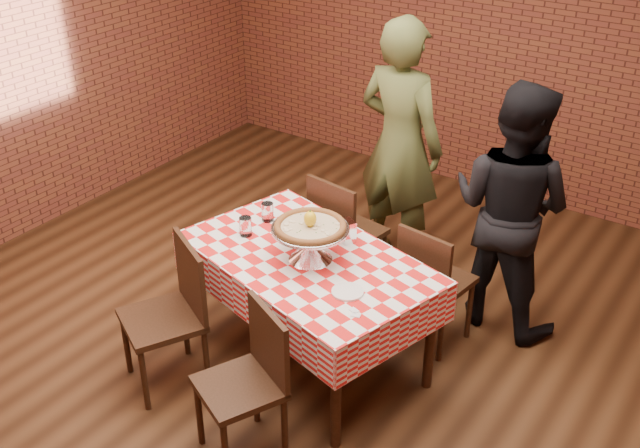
{
  "coord_description": "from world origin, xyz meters",
  "views": [
    {
      "loc": [
        2.31,
        -3.03,
        3.16
      ],
      "look_at": [
        0.11,
        0.2,
        0.95
      ],
      "focal_mm": 43.09,
      "sensor_mm": 36.0,
      "label": 1
    }
  ],
  "objects_px": {
    "chair_far_right": "(437,283)",
    "diner_olive": "(400,144)",
    "chair_far_left": "(349,232)",
    "diner_black": "(511,208)",
    "pizza_stand": "(310,243)",
    "water_glass_left": "(246,226)",
    "chair_near_left": "(162,319)",
    "condiment_caddy": "(347,231)",
    "pizza": "(310,227)",
    "chair_near_right": "(239,389)",
    "water_glass_right": "(268,212)",
    "table": "(308,309)"
  },
  "relations": [
    {
      "from": "pizza",
      "to": "chair_near_right",
      "type": "xyz_separation_m",
      "value": [
        0.13,
        -0.85,
        -0.53
      ]
    },
    {
      "from": "chair_near_left",
      "to": "chair_far_right",
      "type": "xyz_separation_m",
      "value": [
        1.15,
        1.28,
        -0.03
      ]
    },
    {
      "from": "chair_near_left",
      "to": "chair_far_left",
      "type": "distance_m",
      "value": 1.53
    },
    {
      "from": "water_glass_left",
      "to": "water_glass_right",
      "type": "bearing_deg",
      "value": 90.55
    },
    {
      "from": "pizza_stand",
      "to": "water_glass_left",
      "type": "height_order",
      "value": "pizza_stand"
    },
    {
      "from": "chair_near_left",
      "to": "diner_olive",
      "type": "bearing_deg",
      "value": 106.02
    },
    {
      "from": "pizza_stand",
      "to": "diner_black",
      "type": "xyz_separation_m",
      "value": [
        0.79,
        1.1,
        -0.02
      ]
    },
    {
      "from": "pizza",
      "to": "chair_far_right",
      "type": "height_order",
      "value": "pizza"
    },
    {
      "from": "diner_black",
      "to": "condiment_caddy",
      "type": "bearing_deg",
      "value": 54.65
    },
    {
      "from": "water_glass_left",
      "to": "chair_near_left",
      "type": "distance_m",
      "value": 0.75
    },
    {
      "from": "water_glass_left",
      "to": "diner_olive",
      "type": "distance_m",
      "value": 1.44
    },
    {
      "from": "water_glass_left",
      "to": "chair_near_left",
      "type": "height_order",
      "value": "chair_near_left"
    },
    {
      "from": "condiment_caddy",
      "to": "chair_far_left",
      "type": "xyz_separation_m",
      "value": [
        -0.33,
        0.55,
        -0.38
      ]
    },
    {
      "from": "pizza_stand",
      "to": "chair_near_right",
      "type": "relative_size",
      "value": 0.53
    },
    {
      "from": "table",
      "to": "condiment_caddy",
      "type": "distance_m",
      "value": 0.54
    },
    {
      "from": "chair_far_right",
      "to": "diner_olive",
      "type": "xyz_separation_m",
      "value": [
        -0.72,
        0.77,
        0.5
      ]
    },
    {
      "from": "chair_far_left",
      "to": "diner_olive",
      "type": "bearing_deg",
      "value": -89.16
    },
    {
      "from": "chair_near_left",
      "to": "diner_black",
      "type": "xyz_separation_m",
      "value": [
        1.4,
        1.74,
        0.38
      ]
    },
    {
      "from": "pizza_stand",
      "to": "diner_olive",
      "type": "relative_size",
      "value": 0.25
    },
    {
      "from": "water_glass_right",
      "to": "diner_olive",
      "type": "height_order",
      "value": "diner_olive"
    },
    {
      "from": "chair_far_left",
      "to": "pizza_stand",
      "type": "bearing_deg",
      "value": 115.55
    },
    {
      "from": "condiment_caddy",
      "to": "table",
      "type": "bearing_deg",
      "value": -78.09
    },
    {
      "from": "chair_far_right",
      "to": "diner_olive",
      "type": "height_order",
      "value": "diner_olive"
    },
    {
      "from": "water_glass_right",
      "to": "chair_far_left",
      "type": "xyz_separation_m",
      "value": [
        0.23,
        0.62,
        -0.37
      ]
    },
    {
      "from": "water_glass_right",
      "to": "water_glass_left",
      "type": "bearing_deg",
      "value": -89.45
    },
    {
      "from": "water_glass_left",
      "to": "water_glass_right",
      "type": "height_order",
      "value": "same"
    },
    {
      "from": "chair_near_left",
      "to": "chair_near_right",
      "type": "distance_m",
      "value": 0.77
    },
    {
      "from": "water_glass_left",
      "to": "chair_near_left",
      "type": "xyz_separation_m",
      "value": [
        -0.13,
        -0.65,
        -0.36
      ]
    },
    {
      "from": "water_glass_left",
      "to": "water_glass_right",
      "type": "distance_m",
      "value": 0.22
    },
    {
      "from": "chair_far_left",
      "to": "pizza",
      "type": "bearing_deg",
      "value": 115.55
    },
    {
      "from": "condiment_caddy",
      "to": "chair_far_right",
      "type": "distance_m",
      "value": 0.7
    },
    {
      "from": "pizza_stand",
      "to": "water_glass_right",
      "type": "relative_size",
      "value": 3.85
    },
    {
      "from": "chair_near_left",
      "to": "diner_olive",
      "type": "relative_size",
      "value": 0.49
    },
    {
      "from": "water_glass_left",
      "to": "chair_far_right",
      "type": "height_order",
      "value": "water_glass_left"
    },
    {
      "from": "water_glass_left",
      "to": "table",
      "type": "bearing_deg",
      "value": 1.0
    },
    {
      "from": "chair_near_left",
      "to": "diner_black",
      "type": "height_order",
      "value": "diner_black"
    },
    {
      "from": "water_glass_left",
      "to": "water_glass_right",
      "type": "relative_size",
      "value": 1.0
    },
    {
      "from": "chair_far_left",
      "to": "diner_olive",
      "type": "distance_m",
      "value": 0.75
    },
    {
      "from": "chair_far_left",
      "to": "diner_black",
      "type": "xyz_separation_m",
      "value": [
        1.05,
        0.25,
        0.39
      ]
    },
    {
      "from": "condiment_caddy",
      "to": "chair_near_right",
      "type": "bearing_deg",
      "value": -56.42
    },
    {
      "from": "table",
      "to": "chair_near_right",
      "type": "bearing_deg",
      "value": -79.4
    },
    {
      "from": "table",
      "to": "pizza_stand",
      "type": "distance_m",
      "value": 0.49
    },
    {
      "from": "table",
      "to": "diner_olive",
      "type": "relative_size",
      "value": 0.8
    },
    {
      "from": "pizza",
      "to": "water_glass_right",
      "type": "relative_size",
      "value": 3.45
    },
    {
      "from": "condiment_caddy",
      "to": "chair_far_right",
      "type": "relative_size",
      "value": 0.16
    },
    {
      "from": "table",
      "to": "diner_olive",
      "type": "bearing_deg",
      "value": 96.54
    },
    {
      "from": "chair_near_right",
      "to": "diner_olive",
      "type": "relative_size",
      "value": 0.47
    },
    {
      "from": "pizza_stand",
      "to": "condiment_caddy",
      "type": "xyz_separation_m",
      "value": [
        0.07,
        0.29,
        -0.03
      ]
    },
    {
      "from": "table",
      "to": "chair_far_right",
      "type": "relative_size",
      "value": 1.74
    },
    {
      "from": "pizza_stand",
      "to": "diner_black",
      "type": "relative_size",
      "value": 0.28
    }
  ]
}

